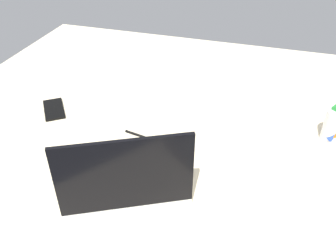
% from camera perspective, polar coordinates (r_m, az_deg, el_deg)
% --- Properties ---
extents(bed_mattress, '(1.80, 1.40, 0.18)m').
position_cam_1_polar(bed_mattress, '(1.36, 2.46, -1.14)').
color(bed_mattress, beige).
rests_on(bed_mattress, ground).
extents(laptop, '(0.40, 0.35, 0.23)m').
position_cam_1_polar(laptop, '(0.98, -6.78, -8.09)').
color(laptop, silver).
rests_on(laptop, bed_mattress).
extents(cell_phone, '(0.14, 0.15, 0.01)m').
position_cam_1_polar(cell_phone, '(1.38, -17.56, 2.54)').
color(cell_phone, black).
rests_on(cell_phone, bed_mattress).
extents(charger_cable, '(0.17, 0.04, 0.01)m').
position_cam_1_polar(charger_cable, '(1.18, -3.27, -1.95)').
color(charger_cable, black).
rests_on(charger_cable, bed_mattress).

